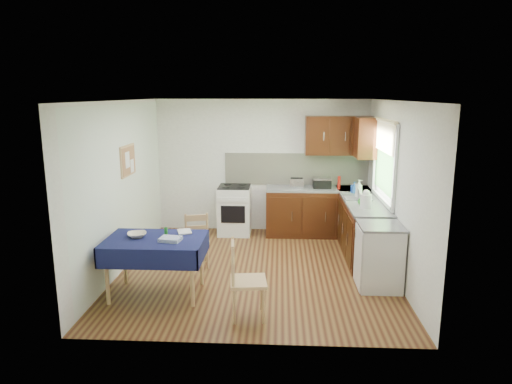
# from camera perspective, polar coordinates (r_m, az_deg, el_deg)

# --- Properties ---
(floor) EXTENTS (4.20, 4.20, 0.00)m
(floor) POSITION_cam_1_polar(r_m,az_deg,el_deg) (6.98, 0.01, -9.64)
(floor) COLOR #452112
(floor) RESTS_ON ground
(ceiling) EXTENTS (4.00, 4.20, 0.02)m
(ceiling) POSITION_cam_1_polar(r_m,az_deg,el_deg) (6.48, 0.01, 11.36)
(ceiling) COLOR white
(ceiling) RESTS_ON wall_back
(wall_back) EXTENTS (4.00, 0.02, 2.50)m
(wall_back) POSITION_cam_1_polar(r_m,az_deg,el_deg) (8.68, 0.74, 3.28)
(wall_back) COLOR silver
(wall_back) RESTS_ON ground
(wall_front) EXTENTS (4.00, 0.02, 2.50)m
(wall_front) POSITION_cam_1_polar(r_m,az_deg,el_deg) (4.58, -1.38, -4.87)
(wall_front) COLOR silver
(wall_front) RESTS_ON ground
(wall_left) EXTENTS (0.02, 4.20, 2.50)m
(wall_left) POSITION_cam_1_polar(r_m,az_deg,el_deg) (7.01, -16.55, 0.62)
(wall_left) COLOR white
(wall_left) RESTS_ON ground
(wall_right) EXTENTS (0.02, 4.20, 2.50)m
(wall_right) POSITION_cam_1_polar(r_m,az_deg,el_deg) (6.81, 17.07, 0.26)
(wall_right) COLOR silver
(wall_right) RESTS_ON ground
(base_cabinets) EXTENTS (1.90, 2.30, 0.86)m
(base_cabinets) POSITION_cam_1_polar(r_m,az_deg,el_deg) (8.09, 10.16, -3.53)
(base_cabinets) COLOR #321908
(base_cabinets) RESTS_ON ground
(worktop_back) EXTENTS (1.90, 0.60, 0.04)m
(worktop_back) POSITION_cam_1_polar(r_m,az_deg,el_deg) (8.47, 7.77, 0.40)
(worktop_back) COLOR slate
(worktop_back) RESTS_ON base_cabinets
(worktop_right) EXTENTS (0.60, 1.70, 0.04)m
(worktop_right) POSITION_cam_1_polar(r_m,az_deg,el_deg) (7.45, 13.47, -1.46)
(worktop_right) COLOR slate
(worktop_right) RESTS_ON base_cabinets
(worktop_corner) EXTENTS (0.60, 0.60, 0.04)m
(worktop_corner) POSITION_cam_1_polar(r_m,az_deg,el_deg) (8.55, 12.11, 0.35)
(worktop_corner) COLOR slate
(worktop_corner) RESTS_ON base_cabinets
(splashback) EXTENTS (2.70, 0.02, 0.60)m
(splashback) POSITION_cam_1_polar(r_m,az_deg,el_deg) (8.67, 5.04, 2.89)
(splashback) COLOR beige
(splashback) RESTS_ON wall_back
(upper_cabinets) EXTENTS (1.20, 0.85, 0.70)m
(upper_cabinets) POSITION_cam_1_polar(r_m,az_deg,el_deg) (8.38, 11.22, 6.86)
(upper_cabinets) COLOR #321908
(upper_cabinets) RESTS_ON wall_back
(stove) EXTENTS (0.60, 0.61, 0.92)m
(stove) POSITION_cam_1_polar(r_m,az_deg,el_deg) (8.58, -2.69, -2.24)
(stove) COLOR white
(stove) RESTS_ON ground
(window) EXTENTS (0.04, 1.48, 1.26)m
(window) POSITION_cam_1_polar(r_m,az_deg,el_deg) (7.41, 15.76, 4.42)
(window) COLOR #265121
(window) RESTS_ON wall_right
(fridge) EXTENTS (0.58, 0.60, 0.89)m
(fridge) POSITION_cam_1_polar(r_m,az_deg,el_deg) (6.44, 15.17, -7.78)
(fridge) COLOR white
(fridge) RESTS_ON ground
(corkboard) EXTENTS (0.04, 0.62, 0.47)m
(corkboard) POSITION_cam_1_polar(r_m,az_deg,el_deg) (7.22, -15.71, 3.81)
(corkboard) COLOR tan
(corkboard) RESTS_ON wall_left
(dining_table) EXTENTS (1.27, 0.86, 0.77)m
(dining_table) POSITION_cam_1_polar(r_m,az_deg,el_deg) (6.08, -12.47, -6.64)
(dining_table) COLOR #0E0F3A
(dining_table) RESTS_ON ground
(chair_far) EXTENTS (0.47, 0.47, 0.87)m
(chair_far) POSITION_cam_1_polar(r_m,az_deg,el_deg) (6.98, -7.47, -5.71)
(chair_far) COLOR tan
(chair_far) RESTS_ON ground
(chair_near) EXTENTS (0.46, 0.46, 0.94)m
(chair_near) POSITION_cam_1_polar(r_m,az_deg,el_deg) (5.41, -1.48, -10.63)
(chair_near) COLOR tan
(chair_near) RESTS_ON ground
(toaster) EXTENTS (0.26, 0.16, 0.20)m
(toaster) POSITION_cam_1_polar(r_m,az_deg,el_deg) (8.39, 5.11, 1.12)
(toaster) COLOR #B8B9BD
(toaster) RESTS_ON worktop_back
(sandwich_press) EXTENTS (0.33, 0.28, 0.19)m
(sandwich_press) POSITION_cam_1_polar(r_m,az_deg,el_deg) (8.47, 8.24, 1.16)
(sandwich_press) COLOR black
(sandwich_press) RESTS_ON worktop_back
(sauce_bottle) EXTENTS (0.05, 0.05, 0.24)m
(sauce_bottle) POSITION_cam_1_polar(r_m,az_deg,el_deg) (8.38, 10.33, 1.15)
(sauce_bottle) COLOR red
(sauce_bottle) RESTS_ON worktop_back
(yellow_packet) EXTENTS (0.14, 0.12, 0.16)m
(yellow_packet) POSITION_cam_1_polar(r_m,az_deg,el_deg) (8.53, 7.69, 1.16)
(yellow_packet) COLOR yellow
(yellow_packet) RESTS_ON worktop_back
(dish_rack) EXTENTS (0.43, 0.33, 0.20)m
(dish_rack) POSITION_cam_1_polar(r_m,az_deg,el_deg) (7.67, 12.65, -0.69)
(dish_rack) COLOR gray
(dish_rack) RESTS_ON worktop_right
(kettle) EXTENTS (0.17, 0.17, 0.29)m
(kettle) POSITION_cam_1_polar(r_m,az_deg,el_deg) (7.07, 13.58, -0.97)
(kettle) COLOR white
(kettle) RESTS_ON worktop_right
(cup) EXTENTS (0.17, 0.17, 0.10)m
(cup) POSITION_cam_1_polar(r_m,az_deg,el_deg) (8.43, 12.34, 0.65)
(cup) COLOR white
(cup) RESTS_ON worktop_back
(soap_bottle_a) EXTENTS (0.17, 0.17, 0.31)m
(soap_bottle_a) POSITION_cam_1_polar(r_m,az_deg,el_deg) (7.72, 12.74, 0.37)
(soap_bottle_a) COLOR white
(soap_bottle_a) RESTS_ON worktop_right
(soap_bottle_b) EXTENTS (0.11, 0.11, 0.19)m
(soap_bottle_b) POSITION_cam_1_polar(r_m,az_deg,el_deg) (8.13, 12.16, 0.58)
(soap_bottle_b) COLOR #1D49AA
(soap_bottle_b) RESTS_ON worktop_right
(soap_bottle_c) EXTENTS (0.14, 0.14, 0.15)m
(soap_bottle_c) POSITION_cam_1_polar(r_m,az_deg,el_deg) (7.27, 13.07, -0.98)
(soap_bottle_c) COLOR #268624
(soap_bottle_c) RESTS_ON worktop_right
(plate_bowl) EXTENTS (0.31, 0.31, 0.06)m
(plate_bowl) POSITION_cam_1_polar(r_m,az_deg,el_deg) (6.15, -14.66, -5.20)
(plate_bowl) COLOR beige
(plate_bowl) RESTS_ON dining_table
(book) EXTENTS (0.24, 0.28, 0.02)m
(book) POSITION_cam_1_polar(r_m,az_deg,el_deg) (6.22, -9.73, -4.97)
(book) COLOR white
(book) RESTS_ON dining_table
(spice_jar) EXTENTS (0.05, 0.05, 0.09)m
(spice_jar) POSITION_cam_1_polar(r_m,az_deg,el_deg) (6.18, -11.19, -4.79)
(spice_jar) COLOR #238328
(spice_jar) RESTS_ON dining_table
(tea_towel) EXTENTS (0.29, 0.24, 0.05)m
(tea_towel) POSITION_cam_1_polar(r_m,az_deg,el_deg) (5.90, -10.65, -5.81)
(tea_towel) COLOR navy
(tea_towel) RESTS_ON dining_table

